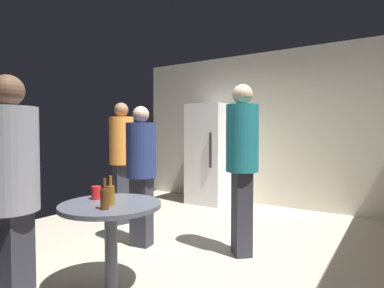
# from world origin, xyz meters

# --- Properties ---
(ground_plane) EXTENTS (5.20, 5.20, 0.10)m
(ground_plane) POSITION_xyz_m (0.00, 0.00, -0.05)
(ground_plane) COLOR #B2A893
(wall_back) EXTENTS (5.32, 0.06, 2.70)m
(wall_back) POSITION_xyz_m (0.00, 2.63, 1.35)
(wall_back) COLOR silver
(wall_back) RESTS_ON ground_plane
(refrigerator) EXTENTS (0.70, 0.68, 1.80)m
(refrigerator) POSITION_xyz_m (-1.00, 2.20, 0.90)
(refrigerator) COLOR white
(refrigerator) RESTS_ON ground_plane
(foreground_table) EXTENTS (0.80, 0.80, 0.73)m
(foreground_table) POSITION_xyz_m (-0.02, -1.07, 0.63)
(foreground_table) COLOR #4C515B
(foreground_table) RESTS_ON ground_plane
(beer_bottle_amber) EXTENTS (0.06, 0.06, 0.23)m
(beer_bottle_amber) POSITION_xyz_m (0.03, -1.12, 0.82)
(beer_bottle_amber) COLOR #8C5919
(beer_bottle_amber) RESTS_ON foreground_table
(beer_bottle_brown) EXTENTS (0.06, 0.06, 0.23)m
(beer_bottle_brown) POSITION_xyz_m (0.09, -1.24, 0.82)
(beer_bottle_brown) COLOR #593314
(beer_bottle_brown) RESTS_ON foreground_table
(plastic_cup_red) EXTENTS (0.08, 0.08, 0.11)m
(plastic_cup_red) POSITION_xyz_m (-0.24, -1.04, 0.79)
(plastic_cup_red) COLOR red
(plastic_cup_red) RESTS_ON foreground_table
(person_in_navy_shirt) EXTENTS (0.39, 0.39, 1.59)m
(person_in_navy_shirt) POSITION_xyz_m (-0.56, -0.12, 0.93)
(person_in_navy_shirt) COLOR #2D2D38
(person_in_navy_shirt) RESTS_ON ground_plane
(person_in_gray_shirt) EXTENTS (0.39, 0.39, 1.65)m
(person_in_gray_shirt) POSITION_xyz_m (-0.11, -1.80, 0.96)
(person_in_gray_shirt) COLOR #2D2D38
(person_in_gray_shirt) RESTS_ON ground_plane
(person_in_orange_shirt) EXTENTS (0.43, 0.43, 1.71)m
(person_in_orange_shirt) POSITION_xyz_m (-1.39, 0.39, 1.00)
(person_in_orange_shirt) COLOR #2D2D38
(person_in_orange_shirt) RESTS_ON ground_plane
(person_in_teal_shirt) EXTENTS (0.48, 0.48, 1.80)m
(person_in_teal_shirt) POSITION_xyz_m (0.52, 0.25, 1.06)
(person_in_teal_shirt) COLOR #2D2D38
(person_in_teal_shirt) RESTS_ON ground_plane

